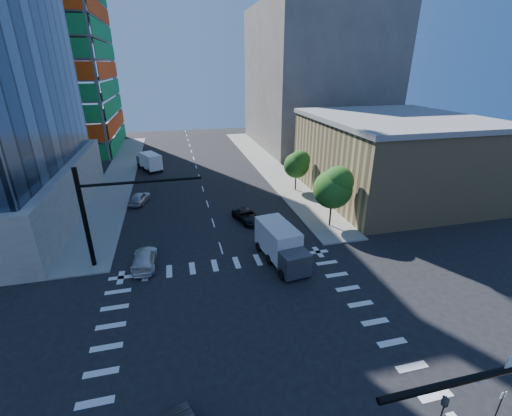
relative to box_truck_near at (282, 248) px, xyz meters
name	(u,v)px	position (x,y,z in m)	size (l,w,h in m)	color
ground	(247,334)	(-5.04, -8.04, -1.47)	(160.00, 160.00, 0.00)	black
road_markings	(247,334)	(-5.04, -8.04, -1.46)	(20.00, 20.00, 0.01)	silver
sidewalk_ne	(267,165)	(7.46, 31.96, -1.39)	(5.00, 60.00, 0.15)	gray
sidewalk_nw	(120,175)	(-17.54, 31.96, -1.39)	(5.00, 60.00, 0.15)	gray
construction_building	(28,18)	(-32.45, 53.89, 23.15)	(25.16, 34.50, 70.60)	gray
commercial_building	(393,156)	(19.96, 13.96, 3.85)	(20.50, 22.50, 10.60)	#998559
bg_building_ne	(315,78)	(21.96, 46.96, 12.53)	(24.00, 30.00, 28.00)	#595350
signal_mast_nw	(102,208)	(-15.04, 3.46, 4.03)	(10.20, 0.40, 9.00)	black
tree_south	(334,187)	(7.59, 5.87, 3.22)	(4.16, 4.16, 6.82)	#382316
tree_north	(298,164)	(7.89, 17.87, 2.52)	(3.54, 3.52, 5.78)	#382316
no_parking_sign	(500,404)	(5.66, -17.04, -0.09)	(0.30, 0.06, 2.20)	black
car_nb_far	(248,216)	(-1.12, 9.46, -0.83)	(2.13, 4.61, 1.28)	black
car_sb_near	(144,258)	(-12.10, 2.47, -0.76)	(1.99, 4.90, 1.42)	silver
car_sb_mid	(140,198)	(-13.54, 18.32, -0.73)	(1.74, 4.33, 1.48)	#B8BAC1
box_truck_near	(282,248)	(0.00, 0.00, 0.00)	(3.55, 6.63, 3.31)	black
box_truck_far	(149,162)	(-12.95, 33.95, -0.15)	(4.51, 6.15, 2.97)	black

